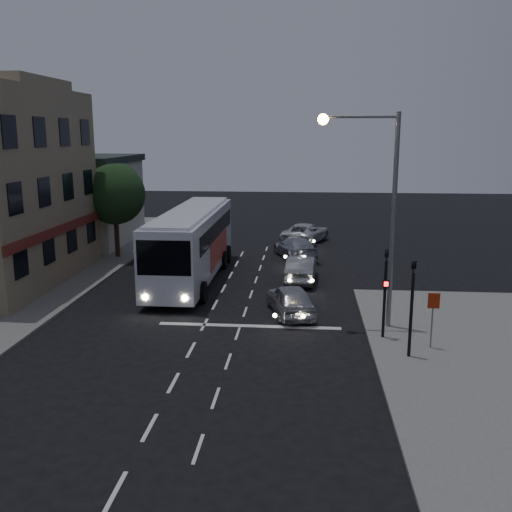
# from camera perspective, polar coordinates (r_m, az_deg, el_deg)

# --- Properties ---
(ground) EXTENTS (120.00, 120.00, 0.00)m
(ground) POSITION_cam_1_polar(r_m,az_deg,el_deg) (23.57, -6.05, -8.43)
(ground) COLOR black
(road_markings) EXTENTS (8.00, 30.55, 0.01)m
(road_markings) POSITION_cam_1_polar(r_m,az_deg,el_deg) (26.45, -1.94, -6.03)
(road_markings) COLOR silver
(road_markings) RESTS_ON ground
(tour_bus) EXTENTS (3.13, 13.23, 4.05)m
(tour_bus) POSITION_cam_1_polar(r_m,az_deg,el_deg) (32.71, -6.41, 1.41)
(tour_bus) COLOR silver
(tour_bus) RESTS_ON ground
(car_suv) EXTENTS (2.70, 4.49, 1.43)m
(car_suv) POSITION_cam_1_polar(r_m,az_deg,el_deg) (26.54, 3.45, -4.37)
(car_suv) COLOR #B2B2B9
(car_suv) RESTS_ON ground
(car_sedan_a) EXTENTS (1.80, 4.51, 1.46)m
(car_sedan_a) POSITION_cam_1_polar(r_m,az_deg,el_deg) (32.44, 4.54, -1.29)
(car_sedan_a) COLOR gray
(car_sedan_a) RESTS_ON ground
(car_sedan_b) EXTENTS (3.48, 5.26, 1.42)m
(car_sedan_b) POSITION_cam_1_polar(r_m,az_deg,el_deg) (38.43, 3.97, 0.82)
(car_sedan_b) COLOR #A2A4B1
(car_sedan_b) RESTS_ON ground
(car_sedan_c) EXTENTS (4.11, 5.95, 1.51)m
(car_sedan_c) POSITION_cam_1_polar(r_m,az_deg,el_deg) (44.00, 4.98, 2.32)
(car_sedan_c) COLOR silver
(car_sedan_c) RESTS_ON ground
(traffic_signal_main) EXTENTS (0.25, 0.35, 4.10)m
(traffic_signal_main) POSITION_cam_1_polar(r_m,az_deg,el_deg) (23.39, 12.82, -2.61)
(traffic_signal_main) COLOR black
(traffic_signal_main) RESTS_ON sidewalk_near
(traffic_signal_side) EXTENTS (0.18, 0.15, 4.10)m
(traffic_signal_side) POSITION_cam_1_polar(r_m,az_deg,el_deg) (21.62, 15.35, -3.97)
(traffic_signal_side) COLOR black
(traffic_signal_side) RESTS_ON sidewalk_near
(regulatory_sign) EXTENTS (0.45, 0.12, 2.20)m
(regulatory_sign) POSITION_cam_1_polar(r_m,az_deg,el_deg) (22.96, 17.28, -5.29)
(regulatory_sign) COLOR slate
(regulatory_sign) RESTS_ON sidewalk_near
(streetlight) EXTENTS (3.32, 0.44, 9.00)m
(streetlight) POSITION_cam_1_polar(r_m,az_deg,el_deg) (24.16, 12.13, 5.88)
(streetlight) COLOR slate
(streetlight) RESTS_ON sidewalk_near
(low_building_north) EXTENTS (9.40, 9.40, 6.50)m
(low_building_north) POSITION_cam_1_polar(r_m,az_deg,el_deg) (45.56, -18.22, 5.44)
(low_building_north) COLOR #B3AB99
(low_building_north) RESTS_ON sidewalk_far
(street_tree) EXTENTS (4.00, 4.00, 6.20)m
(street_tree) POSITION_cam_1_polar(r_m,az_deg,el_deg) (38.93, -13.96, 6.28)
(street_tree) COLOR black
(street_tree) RESTS_ON sidewalk_far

